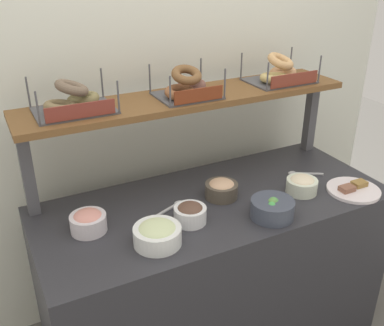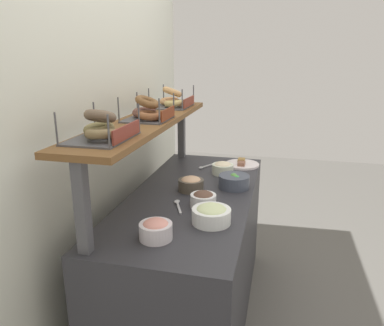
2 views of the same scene
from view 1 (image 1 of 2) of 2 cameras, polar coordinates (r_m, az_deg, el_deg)
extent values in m
cube|color=silver|center=(2.38, -3.45, 8.61)|extent=(2.84, 0.06, 2.40)
cube|color=#2D2D33|center=(2.31, 2.74, -13.90)|extent=(1.64, 0.70, 0.85)
cube|color=#4C4C51|center=(2.00, -20.28, -1.11)|extent=(0.05, 0.05, 0.40)
cube|color=#4C4C51|center=(2.60, 14.91, 5.79)|extent=(0.05, 0.05, 0.40)
cube|color=brown|center=(2.11, -0.40, 8.29)|extent=(1.60, 0.32, 0.03)
cylinder|color=white|center=(1.90, -0.24, -6.64)|extent=(0.14, 0.14, 0.07)
ellipsoid|color=brown|center=(1.88, -0.24, -5.89)|extent=(0.11, 0.11, 0.05)
cylinder|color=silver|center=(1.89, -13.10, -7.49)|extent=(0.15, 0.15, 0.07)
ellipsoid|color=#E39385|center=(1.87, -13.19, -6.69)|extent=(0.12, 0.12, 0.05)
cylinder|color=#404756|center=(1.96, 10.21, -5.76)|extent=(0.19, 0.19, 0.08)
sphere|color=#5E9546|center=(1.95, 10.26, -5.06)|extent=(0.05, 0.05, 0.05)
sphere|color=#4AAC51|center=(1.92, 10.15, -5.45)|extent=(0.04, 0.04, 0.04)
sphere|color=#559B4C|center=(1.95, 10.38, -4.96)|extent=(0.05, 0.05, 0.05)
cylinder|color=silver|center=(2.18, 13.84, -2.87)|extent=(0.15, 0.15, 0.07)
ellipsoid|color=beige|center=(2.16, 13.92, -2.21)|extent=(0.11, 0.11, 0.05)
cylinder|color=#50473B|center=(2.08, 3.78, -3.51)|extent=(0.15, 0.15, 0.07)
ellipsoid|color=tan|center=(2.07, 3.80, -2.80)|extent=(0.12, 0.12, 0.05)
cylinder|color=white|center=(1.77, -4.44, -9.25)|extent=(0.19, 0.19, 0.07)
ellipsoid|color=beige|center=(1.75, -4.48, -8.42)|extent=(0.15, 0.15, 0.05)
cylinder|color=white|center=(2.27, 19.92, -3.27)|extent=(0.25, 0.25, 0.01)
cube|color=#8A5944|center=(2.23, 19.21, -3.10)|extent=(0.07, 0.05, 0.02)
cube|color=olive|center=(2.30, 20.59, -2.48)|extent=(0.07, 0.05, 0.02)
cube|color=#B7B7BC|center=(1.98, -3.44, -6.15)|extent=(0.13, 0.07, 0.01)
ellipsoid|color=#B7B7BC|center=(2.03, -1.69, -5.09)|extent=(0.04, 0.03, 0.01)
cube|color=#B7B7BC|center=(2.37, 14.79, -1.34)|extent=(0.13, 0.08, 0.01)
ellipsoid|color=#B7B7BC|center=(2.35, 12.65, -1.24)|extent=(0.04, 0.03, 0.01)
cube|color=#4C4C51|center=(1.95, -14.79, 6.51)|extent=(0.33, 0.24, 0.01)
cylinder|color=#4C4C51|center=(1.80, -19.12, 6.52)|extent=(0.01, 0.01, 0.14)
cylinder|color=#4C4C51|center=(1.86, -9.39, 8.25)|extent=(0.01, 0.01, 0.14)
cylinder|color=#4C4C51|center=(2.02, -20.20, 8.37)|extent=(0.01, 0.01, 0.14)
cylinder|color=#4C4C51|center=(2.08, -11.42, 9.91)|extent=(0.01, 0.01, 0.14)
cube|color=maroon|center=(1.83, -14.04, 6.49)|extent=(0.28, 0.01, 0.06)
torus|color=olive|center=(1.90, -16.38, 6.92)|extent=(0.18, 0.18, 0.06)
torus|color=olive|center=(1.99, -13.75, 7.93)|extent=(0.19, 0.19, 0.06)
torus|color=brown|center=(1.92, -15.12, 9.27)|extent=(0.15, 0.14, 0.09)
cube|color=#4C4C51|center=(2.09, -0.68, 8.61)|extent=(0.28, 0.24, 0.01)
cylinder|color=#4C4C51|center=(1.91, -2.80, 9.03)|extent=(0.01, 0.01, 0.14)
cylinder|color=#4C4C51|center=(2.03, 4.21, 10.01)|extent=(0.01, 0.01, 0.14)
cylinder|color=#4C4C51|center=(2.12, -5.41, 10.61)|extent=(0.01, 0.01, 0.14)
cylinder|color=#4C4C51|center=(2.23, 1.14, 11.48)|extent=(0.01, 0.01, 0.14)
cube|color=maroon|center=(1.98, 0.87, 8.68)|extent=(0.24, 0.01, 0.06)
torus|color=brown|center=(2.03, -1.56, 9.02)|extent=(0.16, 0.16, 0.05)
torus|color=brown|center=(2.13, -0.10, 9.82)|extent=(0.15, 0.14, 0.05)
torus|color=brown|center=(2.06, -0.70, 11.21)|extent=(0.14, 0.15, 0.08)
cube|color=#4C4C51|center=(2.37, 11.04, 10.28)|extent=(0.33, 0.24, 0.01)
cylinder|color=#4C4C51|center=(2.18, 9.64, 10.78)|extent=(0.01, 0.01, 0.14)
cylinder|color=#4C4C51|center=(2.37, 15.99, 11.41)|extent=(0.01, 0.01, 0.14)
cylinder|color=#4C4C51|center=(2.36, 6.32, 12.15)|extent=(0.01, 0.01, 0.14)
cylinder|color=#4C4C51|center=(2.54, 12.51, 12.71)|extent=(0.01, 0.01, 0.14)
cube|color=brown|center=(2.28, 12.96, 10.37)|extent=(0.28, 0.01, 0.06)
torus|color=tan|center=(2.31, 10.40, 10.68)|extent=(0.18, 0.18, 0.05)
torus|color=tan|center=(2.42, 11.53, 11.29)|extent=(0.18, 0.17, 0.05)
torus|color=tan|center=(2.35, 11.25, 12.64)|extent=(0.20, 0.20, 0.09)
camera|label=2|loc=(1.54, -70.67, -1.42)|focal=34.74mm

